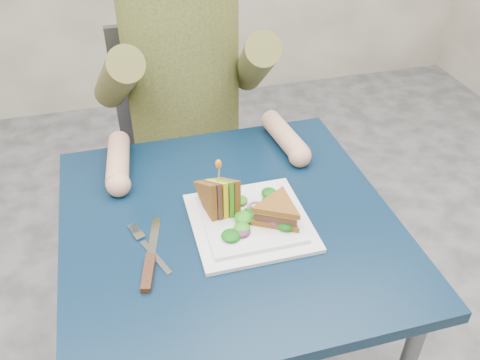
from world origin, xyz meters
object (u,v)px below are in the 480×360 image
object	(u,v)px
table	(229,244)
chair	(184,141)
sandwich_flat	(278,212)
fork	(150,249)
plate	(250,221)
diner	(182,52)
knife	(149,266)
sandwich_upright	(220,198)

from	to	relation	value
table	chair	distance (m)	0.66
sandwich_flat	fork	size ratio (longest dim) A/B	0.97
plate	sandwich_flat	bearing A→B (deg)	-24.44
chair	fork	world-z (taller)	chair
table	diner	xyz separation A→B (m)	(-0.00, 0.54, 0.26)
chair	diner	bearing A→B (deg)	-90.00
fork	knife	bearing A→B (deg)	-97.28
fork	plate	bearing A→B (deg)	5.82
plate	knife	xyz separation A→B (m)	(-0.24, -0.07, -0.00)
plate	sandwich_flat	xyz separation A→B (m)	(0.06, -0.03, 0.04)
sandwich_flat	knife	xyz separation A→B (m)	(-0.29, -0.05, -0.04)
plate	knife	size ratio (longest dim) A/B	1.18
chair	plate	bearing A→B (deg)	-86.40
chair	sandwich_upright	bearing A→B (deg)	-91.48
plate	fork	world-z (taller)	plate
sandwich_flat	fork	xyz separation A→B (m)	(-0.28, 0.00, -0.04)
table	chair	size ratio (longest dim) A/B	0.81
plate	sandwich_flat	size ratio (longest dim) A/B	1.55
chair	knife	distance (m)	0.80
sandwich_upright	knife	xyz separation A→B (m)	(-0.18, -0.12, -0.05)
chair	sandwich_flat	distance (m)	0.75
diner	knife	xyz separation A→B (m)	(-0.19, -0.64, -0.18)
sandwich_flat	knife	bearing A→B (deg)	-170.37
diner	plate	world-z (taller)	diner
sandwich_flat	knife	world-z (taller)	sandwich_flat
diner	knife	bearing A→B (deg)	-106.80
chair	sandwich_upright	size ratio (longest dim) A/B	6.15
chair	sandwich_upright	xyz separation A→B (m)	(-0.02, -0.63, 0.24)
chair	sandwich_flat	xyz separation A→B (m)	(0.10, -0.70, 0.23)
plate	knife	distance (m)	0.25
knife	sandwich_flat	bearing A→B (deg)	9.63
plate	sandwich_flat	distance (m)	0.07
chair	plate	size ratio (longest dim) A/B	3.58
fork	knife	xyz separation A→B (m)	(-0.01, -0.05, 0.00)
diner	fork	size ratio (longest dim) A/B	4.30
diner	knife	world-z (taller)	diner
diner	fork	world-z (taller)	diner
table	plate	world-z (taller)	plate
table	knife	xyz separation A→B (m)	(-0.19, -0.10, 0.09)
table	knife	distance (m)	0.23
chair	sandwich_flat	world-z (taller)	chair
plate	fork	distance (m)	0.23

